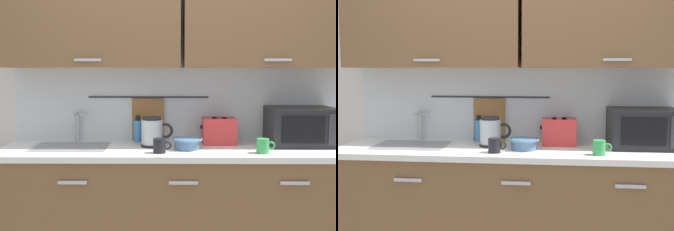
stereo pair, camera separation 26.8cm
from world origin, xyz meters
The scene contains 10 objects.
counter_unit centered at (-0.01, 0.30, 0.46)m, with size 2.53×0.64×0.90m.
back_wall_assembly centered at (0.00, 0.53, 1.52)m, with size 3.70×0.41×2.50m.
sink_faucet centered at (-0.78, 0.53, 1.04)m, with size 0.09×0.17×0.22m.
microwave centered at (0.85, 0.41, 1.04)m, with size 0.46×0.35×0.27m.
electric_kettle centered at (-0.21, 0.35, 1.00)m, with size 0.23×0.16×0.21m.
dish_soap_bottle centered at (-0.33, 0.53, 0.99)m, with size 0.06×0.06×0.20m.
mug_near_sink centered at (-0.15, 0.12, 0.95)m, with size 0.12×0.08×0.09m.
mixing_bowl centered at (0.03, 0.25, 0.94)m, with size 0.21×0.21×0.08m.
toaster centered at (0.27, 0.45, 1.00)m, with size 0.26×0.17×0.19m.
mug_by_kettle centered at (0.52, 0.12, 0.95)m, with size 0.12×0.08×0.09m.
Camera 2 is at (0.20, -2.44, 1.44)m, focal length 43.40 mm.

